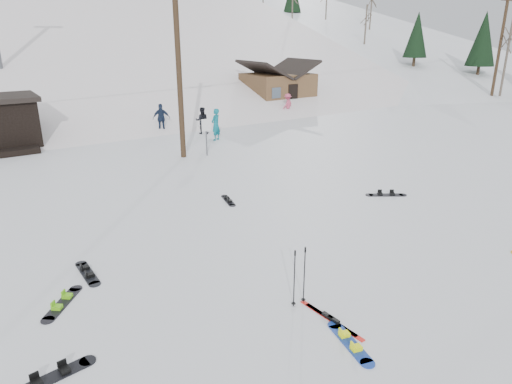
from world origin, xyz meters
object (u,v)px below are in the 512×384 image
hero_snowboard (350,343)px  hero_skis (331,319)px  utility_pole (178,59)px  cabin (278,89)px

hero_snowboard → hero_skis: (0.21, 0.80, -0.00)m
utility_pole → hero_skis: (-3.10, -14.22, -4.65)m
hero_snowboard → hero_skis: bearing=-1.5°
cabin → hero_skis: (-16.10, -24.21, -1.46)m
utility_pole → hero_snowboard: utility_pole is taller
utility_pole → cabin: (13.00, 10.00, -3.20)m
cabin → hero_skis: size_ratio=2.95×
hero_snowboard → hero_skis: hero_snowboard is taller
utility_pole → hero_snowboard: (-3.32, -15.02, -4.65)m
utility_pole → hero_snowboard: 16.07m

